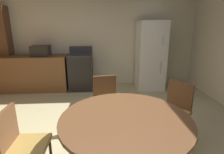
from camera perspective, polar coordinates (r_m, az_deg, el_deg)
name	(u,v)px	position (r m, az deg, el deg)	size (l,w,h in m)	color
ground_plane	(94,150)	(2.72, -5.77, -21.89)	(14.00, 14.00, 0.00)	tan
wall_back	(95,36)	(5.08, -5.32, 12.59)	(5.78, 0.12, 2.70)	beige
kitchen_counter	(31,73)	(5.14, -24.01, 1.10)	(1.85, 0.60, 0.90)	brown
pantry_column	(3,49)	(5.48, -31.13, 7.45)	(0.44, 0.36, 2.10)	brown
oven_range	(81,72)	(4.85, -9.72, 1.67)	(0.60, 0.60, 1.10)	black
refrigerator	(150,56)	(4.87, 11.97, 6.58)	(0.68, 0.68, 1.76)	white
microwave	(41,51)	(4.94, -21.48, 7.69)	(0.44, 0.32, 0.26)	black
dining_table	(125,130)	(1.98, 4.16, -16.28)	(1.36, 1.36, 0.76)	brown
chair_west	(21,142)	(2.21, -26.77, -17.85)	(0.41, 0.41, 0.87)	brown
chair_north	(106,99)	(2.97, -1.87, -7.01)	(0.45, 0.45, 0.87)	brown
chair_northeast	(175,108)	(2.84, 19.19, -9.11)	(0.56, 0.56, 0.87)	brown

